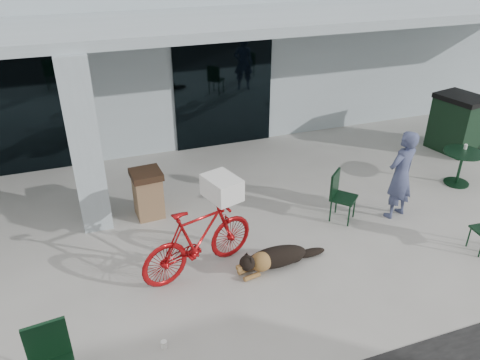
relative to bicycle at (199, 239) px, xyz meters
name	(u,v)px	position (x,y,z in m)	size (l,w,h in m)	color
ground	(212,284)	(0.08, -0.40, -0.59)	(80.00, 80.00, 0.00)	#AFADA5
building	(124,31)	(0.08, 8.10, 1.66)	(22.00, 7.00, 4.50)	#A5B4BB
storefront_glass_right	(224,92)	(1.88, 4.58, 0.76)	(2.40, 0.06, 2.70)	black
column	(85,146)	(-1.42, 1.90, 0.97)	(0.50, 0.50, 3.12)	#A5B4BB
overhang	(152,26)	(0.08, 3.20, 2.62)	(22.00, 2.80, 0.18)	#A5B4BB
bicycle	(199,239)	(0.00, 0.00, 0.00)	(0.56, 1.97, 1.18)	#9A0C0F
laundry_basket	(222,188)	(0.43, 0.13, 0.76)	(0.58, 0.43, 0.34)	white
dog	(277,256)	(1.18, -0.31, -0.40)	(1.17, 0.39, 0.39)	black
cup_near_dog	(164,344)	(-0.85, -1.36, -0.54)	(0.08, 0.08, 0.10)	white
cafe_table_far	(460,168)	(5.90, 0.95, -0.22)	(0.79, 0.79, 0.74)	black
cafe_chair_far_a	(344,197)	(2.88, 0.54, -0.12)	(0.43, 0.47, 0.95)	black
person	(401,175)	(3.89, 0.34, 0.26)	(0.62, 0.41, 1.71)	#424A70
cup_on_table	(466,147)	(6.04, 1.06, 0.20)	(0.07, 0.07, 0.10)	white
trash_receptacle	(148,194)	(-0.47, 1.88, -0.13)	(0.54, 0.54, 0.93)	brown
wheeled_bin	(457,123)	(7.03, 2.39, 0.09)	(0.84, 1.07, 1.37)	black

